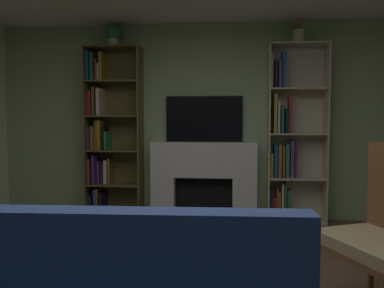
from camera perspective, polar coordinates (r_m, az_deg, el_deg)
The scene contains 8 objects.
wall_back_accent at distance 5.25m, azimuth 1.86°, elevation 3.40°, with size 5.76×0.06×2.62m, color #94AE7E.
fireplace at distance 5.15m, azimuth 1.73°, elevation -5.09°, with size 1.50×0.55×1.03m.
tv at distance 5.19m, azimuth 1.82°, elevation 3.74°, with size 1.02×0.06×0.61m, color black.
bookshelf_left at distance 5.35m, azimuth -12.34°, elevation 1.23°, with size 0.74×0.34×2.30m.
bookshelf_right at distance 5.16m, azimuth 14.08°, elevation 0.56°, with size 0.74×0.30×2.30m.
potted_plant at distance 5.41m, azimuth -11.57°, elevation 15.61°, with size 0.22×0.22×0.30m.
vase_with_flowers at distance 5.24m, azimuth 15.50°, elevation 15.30°, with size 0.14×0.14×0.31m.
coffee_table at distance 2.41m, azimuth -8.95°, elevation -19.47°, with size 0.76×0.47×0.45m.
Camera 1 is at (0.35, -2.38, 1.32)m, focal length 36.03 mm.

